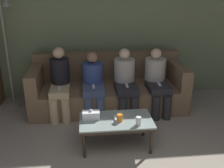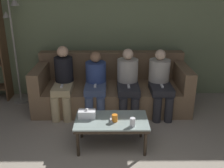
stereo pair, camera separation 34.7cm
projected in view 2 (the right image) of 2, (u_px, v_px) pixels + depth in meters
name	position (u px, v px, depth m)	size (l,w,h in m)	color
wall_back	(111.00, 26.00, 4.71)	(12.00, 0.06, 2.60)	#707F5B
couch	(112.00, 89.00, 4.54)	(2.55, 0.99, 0.89)	brown
coffee_table	(111.00, 122.00, 3.35)	(0.93, 0.53, 0.39)	#8C9E99
cup_near_left	(115.00, 118.00, 3.28)	(0.07, 0.07, 0.09)	orange
cup_near_right	(133.00, 122.00, 3.16)	(0.07, 0.07, 0.11)	silver
tissue_box	(87.00, 114.00, 3.37)	(0.22, 0.12, 0.13)	white
game_remote	(111.00, 119.00, 3.34)	(0.04, 0.15, 0.02)	white
standing_lamp	(15.00, 41.00, 4.42)	(0.31, 0.26, 1.81)	gray
seated_person_left_end	(63.00, 80.00, 4.22)	(0.31, 0.67, 1.09)	tan
seated_person_mid_left	(96.00, 81.00, 4.24)	(0.34, 0.69, 1.00)	#47567A
seated_person_mid_right	(128.00, 80.00, 4.23)	(0.34, 0.73, 1.05)	#28282D
seated_person_right_end	(160.00, 80.00, 4.24)	(0.34, 0.72, 1.03)	#28282D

